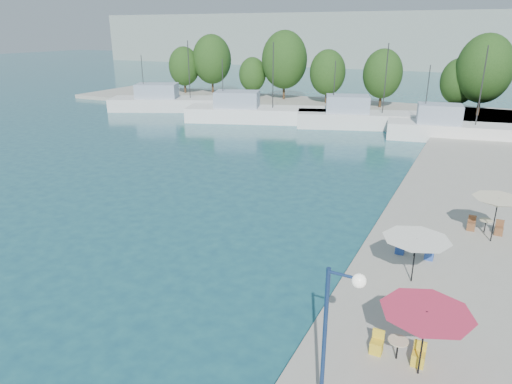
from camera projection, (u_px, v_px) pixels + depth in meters
The scene contains 21 objects.
quay_far at pixel (342, 109), 66.51m from camera, with size 90.00×16.00×0.60m, color #9E9B8F.
hill_west at pixel (360, 39), 151.44m from camera, with size 180.00×40.00×16.00m, color gray.
trawler_01 at pixel (174, 103), 67.04m from camera, with size 19.59×12.84×10.20m.
trawler_02 at pixel (255, 113), 58.85m from camera, with size 18.94×10.62×10.20m.
trawler_03 at pixel (364, 119), 55.27m from camera, with size 17.34×9.62×10.20m.
trawler_04 at pixel (455, 131), 48.71m from camera, with size 15.27×6.41×10.20m.
tree_01 at pixel (184, 66), 79.52m from camera, with size 5.32×5.32×7.88m.
tree_02 at pixel (212, 59), 79.10m from camera, with size 6.70×6.70×9.91m.
tree_03 at pixel (252, 74), 73.86m from camera, with size 4.37×4.37×6.48m.
tree_04 at pixel (284, 60), 71.59m from camera, with size 7.16×7.16×10.60m.
tree_05 at pixel (328, 72), 68.24m from camera, with size 5.35×5.35×7.92m.
tree_06 at pixel (383, 74), 64.58m from camera, with size 5.52×5.52×8.18m.
tree_07 at pixel (459, 81), 60.58m from camera, with size 4.85×4.85×7.18m.
tree_08 at pixel (485, 69), 57.98m from camera, with size 6.96×6.96×10.30m.
umbrella_pink at pixel (426, 318), 14.35m from camera, with size 2.94×2.94×2.40m.
umbrella_white at pixel (416, 244), 19.95m from camera, with size 2.98×2.98×2.12m.
umbrella_cream at pixel (498, 203), 23.71m from camera, with size 2.58×2.58×2.47m.
cafe_table_01 at pixel (397, 352), 15.66m from camera, with size 1.82×0.70×0.76m.
cafe_table_02 at pixel (415, 251), 22.74m from camera, with size 1.82×0.70×0.76m.
cafe_table_03 at pixel (485, 228), 25.40m from camera, with size 1.82×0.70×0.76m.
street_lamp at pixel (337, 322), 11.98m from camera, with size 1.04×0.36×5.03m.
Camera 1 is at (10.68, 1.76, 11.34)m, focal length 32.00 mm.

